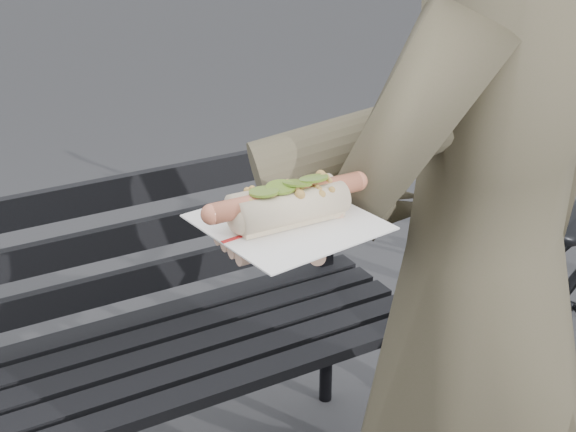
% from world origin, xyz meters
% --- Properties ---
extents(park_bench, '(1.50, 0.44, 0.88)m').
position_xyz_m(park_bench, '(-0.02, 0.91, 0.52)').
color(park_bench, black).
rests_on(park_bench, ground).
extents(person, '(0.75, 0.58, 1.85)m').
position_xyz_m(person, '(0.40, 0.12, 0.92)').
color(person, '#4E4B34').
rests_on(person, ground).
extents(held_hotdog, '(0.64, 0.31, 0.20)m').
position_xyz_m(held_hotdog, '(0.18, 0.09, 1.24)').
color(held_hotdog, '#4E4B34').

